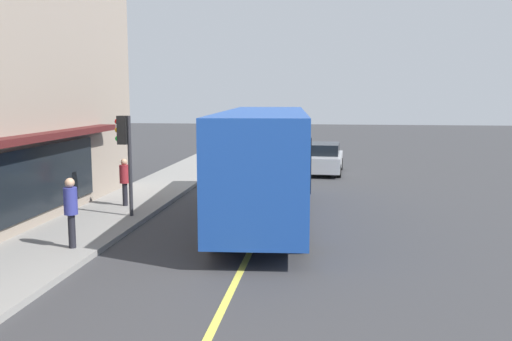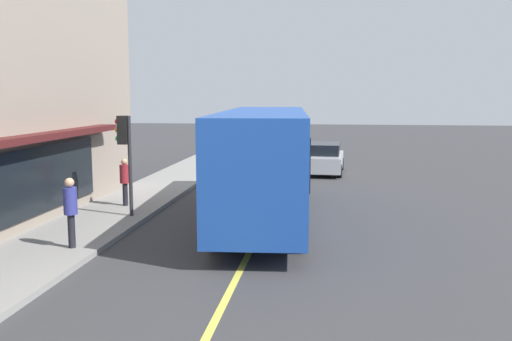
{
  "view_description": "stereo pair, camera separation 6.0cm",
  "coord_description": "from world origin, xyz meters",
  "px_view_note": "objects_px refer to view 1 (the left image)",
  "views": [
    {
      "loc": [
        -15.54,
        -1.89,
        4.02
      ],
      "look_at": [
        1.92,
        0.32,
        1.6
      ],
      "focal_mm": 39.02,
      "sensor_mm": 36.0,
      "label": 1
    },
    {
      "loc": [
        -15.53,
        -1.95,
        4.02
      ],
      "look_at": [
        1.92,
        0.32,
        1.6
      ],
      "focal_mm": 39.02,
      "sensor_mm": 36.0,
      "label": 2
    }
  ],
  "objects_px": {
    "traffic_light": "(125,142)",
    "pedestrian_near_storefront": "(71,206)",
    "car_silver": "(324,159)",
    "pedestrian_by_curb": "(125,178)",
    "bus": "(265,159)"
  },
  "relations": [
    {
      "from": "car_silver",
      "to": "pedestrian_by_curb",
      "type": "xyz_separation_m",
      "value": [
        -10.14,
        6.84,
        0.4
      ]
    },
    {
      "from": "pedestrian_by_curb",
      "to": "bus",
      "type": "bearing_deg",
      "value": -100.12
    },
    {
      "from": "car_silver",
      "to": "traffic_light",
      "type": "bearing_deg",
      "value": 151.96
    },
    {
      "from": "pedestrian_near_storefront",
      "to": "pedestrian_by_curb",
      "type": "distance_m",
      "value": 5.4
    },
    {
      "from": "car_silver",
      "to": "pedestrian_near_storefront",
      "type": "relative_size",
      "value": 2.45
    },
    {
      "from": "traffic_light",
      "to": "pedestrian_near_storefront",
      "type": "bearing_deg",
      "value": 179.58
    },
    {
      "from": "bus",
      "to": "traffic_light",
      "type": "height_order",
      "value": "bus"
    },
    {
      "from": "traffic_light",
      "to": "pedestrian_by_curb",
      "type": "distance_m",
      "value": 2.17
    },
    {
      "from": "bus",
      "to": "pedestrian_near_storefront",
      "type": "bearing_deg",
      "value": 135.42
    },
    {
      "from": "bus",
      "to": "traffic_light",
      "type": "xyz_separation_m",
      "value": [
        -0.65,
        4.38,
        0.55
      ]
    },
    {
      "from": "pedestrian_near_storefront",
      "to": "bus",
      "type": "bearing_deg",
      "value": -44.58
    },
    {
      "from": "bus",
      "to": "car_silver",
      "type": "bearing_deg",
      "value": -9.47
    },
    {
      "from": "bus",
      "to": "pedestrian_near_storefront",
      "type": "relative_size",
      "value": 6.28
    },
    {
      "from": "traffic_light",
      "to": "car_silver",
      "type": "height_order",
      "value": "traffic_light"
    },
    {
      "from": "bus",
      "to": "pedestrian_by_curb",
      "type": "relative_size",
      "value": 6.8
    }
  ]
}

